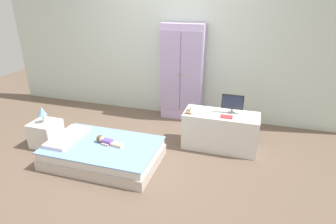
{
  "coord_description": "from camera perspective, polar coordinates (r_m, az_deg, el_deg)",
  "views": [
    {
      "loc": [
        1.35,
        -3.08,
        2.09
      ],
      "look_at": [
        0.3,
        0.32,
        0.56
      ],
      "focal_mm": 30.26,
      "sensor_mm": 36.0,
      "label": 1
    }
  ],
  "objects": [
    {
      "name": "tv_stand",
      "position": [
        4.08,
        10.47,
        -3.74
      ],
      "size": [
        1.03,
        0.44,
        0.53
      ],
      "primitive_type": "cube",
      "color": "silver",
      "rests_on": "ground_plane"
    },
    {
      "name": "doll",
      "position": [
        3.79,
        -12.63,
        -5.62
      ],
      "size": [
        0.39,
        0.15,
        0.1
      ],
      "color": "#6B4CB2",
      "rests_on": "bed"
    },
    {
      "name": "pillow",
      "position": [
        4.04,
        -19.6,
        -4.76
      ],
      "size": [
        0.31,
        0.65,
        0.05
      ],
      "primitive_type": "cube",
      "color": "silver",
      "rests_on": "bed"
    },
    {
      "name": "wardrobe",
      "position": [
        4.8,
        2.89,
        7.84
      ],
      "size": [
        0.71,
        0.28,
        1.62
      ],
      "color": "silver",
      "rests_on": "ground_plane"
    },
    {
      "name": "rocking_horse_toy",
      "position": [
        3.88,
        4.22,
        0.31
      ],
      "size": [
        0.09,
        0.04,
        0.11
      ],
      "color": "#8E6642",
      "rests_on": "tv_stand"
    },
    {
      "name": "book_red",
      "position": [
        3.87,
        11.7,
        -0.95
      ],
      "size": [
        0.16,
        0.11,
        0.01
      ],
      "primitive_type": "cube",
      "color": "#CC3838",
      "rests_on": "tv_stand"
    },
    {
      "name": "tv_monitor",
      "position": [
        3.97,
        12.86,
        1.85
      ],
      "size": [
        0.3,
        0.1,
        0.26
      ],
      "color": "#99999E",
      "rests_on": "tv_stand"
    },
    {
      "name": "bed",
      "position": [
        3.85,
        -12.86,
        -8.05
      ],
      "size": [
        1.44,
        0.9,
        0.26
      ],
      "color": "beige",
      "rests_on": "ground_plane"
    },
    {
      "name": "nightstand",
      "position": [
        4.47,
        -23.33,
        -4.03
      ],
      "size": [
        0.37,
        0.37,
        0.37
      ],
      "primitive_type": "cube",
      "color": "white",
      "rests_on": "ground_plane"
    },
    {
      "name": "table_lamp",
      "position": [
        4.33,
        -24.04,
        0.01
      ],
      "size": [
        0.12,
        0.12,
        0.23
      ],
      "color": "#B7B2AD",
      "rests_on": "nightstand"
    },
    {
      "name": "back_wall",
      "position": [
        4.91,
        1.02,
        14.61
      ],
      "size": [
        6.4,
        0.05,
        2.7
      ],
      "primitive_type": "cube",
      "color": "silver",
      "rests_on": "ground_plane"
    },
    {
      "name": "ground_plane",
      "position": [
        3.97,
        -5.57,
        -8.78
      ],
      "size": [
        10.0,
        10.0,
        0.02
      ],
      "primitive_type": "cube",
      "color": "brown"
    }
  ]
}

